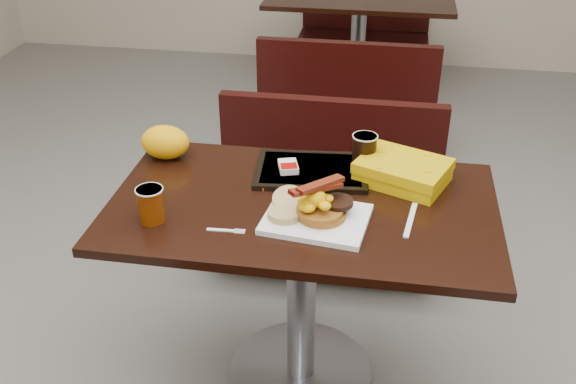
% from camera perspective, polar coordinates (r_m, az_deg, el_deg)
% --- Properties ---
extents(floor, '(6.00, 7.00, 0.01)m').
position_cam_1_polar(floor, '(2.51, 1.09, -15.70)').
color(floor, slate).
rests_on(floor, ground).
extents(table_near, '(1.20, 0.70, 0.75)m').
position_cam_1_polar(table_near, '(2.25, 1.18, -9.09)').
color(table_near, black).
rests_on(table_near, floor).
extents(bench_near_n, '(1.00, 0.46, 0.72)m').
position_cam_1_polar(bench_near_n, '(2.83, 3.25, -0.33)').
color(bench_near_n, black).
rests_on(bench_near_n, floor).
extents(table_far, '(1.20, 0.70, 0.75)m').
position_cam_1_polar(table_far, '(4.55, 6.07, 12.08)').
color(table_far, black).
rests_on(table_far, floor).
extents(bench_far_s, '(1.00, 0.46, 0.72)m').
position_cam_1_polar(bench_far_s, '(3.90, 5.30, 8.66)').
color(bench_far_s, black).
rests_on(bench_far_s, floor).
extents(bench_far_n, '(1.00, 0.46, 0.72)m').
position_cam_1_polar(bench_far_n, '(5.23, 6.64, 14.31)').
color(bench_far_n, black).
rests_on(bench_far_n, floor).
extents(platter, '(0.33, 0.27, 0.02)m').
position_cam_1_polar(platter, '(1.93, 2.47, -2.39)').
color(platter, white).
rests_on(platter, table_near).
extents(pancake_stack, '(0.15, 0.15, 0.03)m').
position_cam_1_polar(pancake_stack, '(1.93, 2.96, -1.75)').
color(pancake_stack, '#934E18').
rests_on(pancake_stack, platter).
extents(sausage_patty, '(0.10, 0.10, 0.01)m').
position_cam_1_polar(sausage_patty, '(1.93, 4.41, -0.89)').
color(sausage_patty, black).
rests_on(sausage_patty, pancake_stack).
extents(scrambled_eggs, '(0.12, 0.11, 0.06)m').
position_cam_1_polar(scrambled_eggs, '(1.90, 2.48, -0.70)').
color(scrambled_eggs, '#FFA205').
rests_on(scrambled_eggs, pancake_stack).
extents(bacon_strips, '(0.18, 0.18, 0.01)m').
position_cam_1_polar(bacon_strips, '(1.89, 2.47, 0.41)').
color(bacon_strips, '#420904').
rests_on(bacon_strips, scrambled_eggs).
extents(muffin_bottom, '(0.12, 0.12, 0.02)m').
position_cam_1_polar(muffin_bottom, '(1.92, -0.33, -1.89)').
color(muffin_bottom, tan).
rests_on(muffin_bottom, platter).
extents(muffin_top, '(0.12, 0.12, 0.06)m').
position_cam_1_polar(muffin_top, '(1.96, 0.12, -0.76)').
color(muffin_top, tan).
rests_on(muffin_top, platter).
extents(coffee_cup_near, '(0.08, 0.08, 0.11)m').
position_cam_1_polar(coffee_cup_near, '(1.96, -11.88, -1.10)').
color(coffee_cup_near, '#963605').
rests_on(coffee_cup_near, table_near).
extents(fork, '(0.11, 0.03, 0.00)m').
position_cam_1_polar(fork, '(1.91, -5.91, -3.32)').
color(fork, white).
rests_on(fork, table_near).
extents(knife, '(0.04, 0.19, 0.00)m').
position_cam_1_polar(knife, '(1.98, 10.65, -2.39)').
color(knife, white).
rests_on(knife, table_near).
extents(condiment_syrup, '(0.05, 0.05, 0.01)m').
position_cam_1_polar(condiment_syrup, '(2.11, -1.90, 0.49)').
color(condiment_syrup, '#AD4707').
rests_on(condiment_syrup, table_near).
extents(condiment_ketchup, '(0.04, 0.03, 0.01)m').
position_cam_1_polar(condiment_ketchup, '(2.06, -0.36, -0.34)').
color(condiment_ketchup, '#8C0504').
rests_on(condiment_ketchup, table_near).
extents(tray, '(0.39, 0.30, 0.02)m').
position_cam_1_polar(tray, '(2.19, 2.07, 1.88)').
color(tray, black).
rests_on(tray, table_near).
extents(hashbrown_sleeve_left, '(0.08, 0.10, 0.02)m').
position_cam_1_polar(hashbrown_sleeve_left, '(2.17, 0.02, 2.24)').
color(hashbrown_sleeve_left, silver).
rests_on(hashbrown_sleeve_left, tray).
extents(coffee_cup_far, '(0.10, 0.10, 0.11)m').
position_cam_1_polar(coffee_cup_far, '(2.20, 6.67, 3.62)').
color(coffee_cup_far, black).
rests_on(coffee_cup_far, tray).
extents(clamshell, '(0.34, 0.30, 0.08)m').
position_cam_1_polar(clamshell, '(2.16, 10.00, 1.79)').
color(clamshell, '#CC9E03').
rests_on(clamshell, table_near).
extents(paper_bag, '(0.19, 0.15, 0.12)m').
position_cam_1_polar(paper_bag, '(2.31, -10.67, 4.30)').
color(paper_bag, '#FEB208').
rests_on(paper_bag, table_near).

